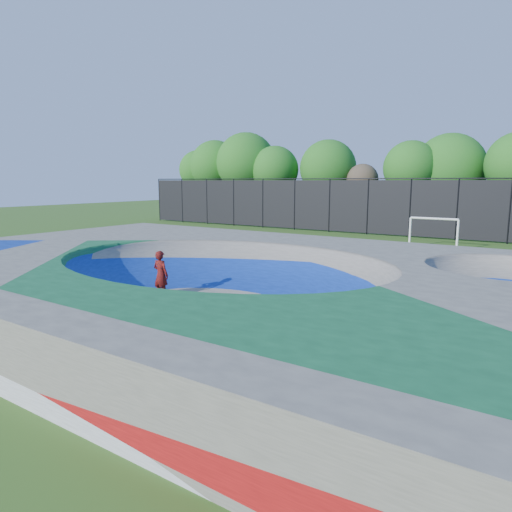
{
  "coord_description": "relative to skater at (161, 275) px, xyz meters",
  "views": [
    {
      "loc": [
        8.61,
        -10.83,
        3.85
      ],
      "look_at": [
        -0.64,
        3.0,
        1.1
      ],
      "focal_mm": 32.0,
      "sensor_mm": 36.0,
      "label": 1
    }
  ],
  "objects": [
    {
      "name": "skate_deck",
      "position": [
        2.14,
        0.39,
        -0.05
      ],
      "size": [
        22.0,
        14.0,
        1.5
      ],
      "primitive_type": "cube",
      "color": "gray",
      "rests_on": "ground"
    },
    {
      "name": "soccer_goal",
      "position": [
        4.79,
        16.66,
        0.43
      ],
      "size": [
        2.72,
        0.12,
        1.79
      ],
      "color": "white",
      "rests_on": "ground"
    },
    {
      "name": "skater",
      "position": [
        0.0,
        0.0,
        0.0
      ],
      "size": [
        0.59,
        0.4,
        1.6
      ],
      "primitive_type": "imported",
      "rotation": [
        0.0,
        0.0,
        3.17
      ],
      "color": "#AE180D",
      "rests_on": "ground"
    },
    {
      "name": "fence",
      "position": [
        2.14,
        21.39,
        1.3
      ],
      "size": [
        48.09,
        0.09,
        4.04
      ],
      "color": "black",
      "rests_on": "ground"
    },
    {
      "name": "skateboard",
      "position": [
        0.0,
        0.0,
        -0.78
      ],
      "size": [
        0.8,
        0.31,
        0.05
      ],
      "primitive_type": "cube",
      "rotation": [
        0.0,
        0.0,
        0.11
      ],
      "color": "black",
      "rests_on": "ground"
    },
    {
      "name": "ground",
      "position": [
        2.14,
        0.39,
        -0.8
      ],
      "size": [
        120.0,
        120.0,
        0.0
      ],
      "primitive_type": "plane",
      "color": "#2C5116",
      "rests_on": "ground"
    },
    {
      "name": "treeline",
      "position": [
        3.18,
        26.17,
        4.23
      ],
      "size": [
        52.35,
        7.21,
        8.36
      ],
      "color": "#4B2F25",
      "rests_on": "ground"
    }
  ]
}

